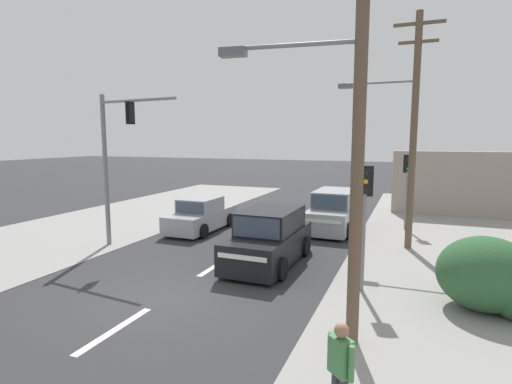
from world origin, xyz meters
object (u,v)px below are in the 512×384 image
utility_pole_foreground_right (351,122)px  sedan_oncoming_near (201,216)px  utility_pole_midground_right (410,125)px  suv_kerbside_parked (334,212)px  traffic_signal_mast (115,151)px  pedestal_signal_far_median (408,179)px  pedestrian_at_kerb (340,368)px  pedestal_signal_right_kerb (364,207)px  suv_crossing_left (269,238)px

utility_pole_foreground_right → sedan_oncoming_near: size_ratio=2.01×
utility_pole_midground_right → suv_kerbside_parked: size_ratio=1.95×
traffic_signal_mast → pedestal_signal_far_median: size_ratio=1.69×
pedestal_signal_far_median → sedan_oncoming_near: 9.80m
traffic_signal_mast → sedan_oncoming_near: bearing=65.3°
pedestrian_at_kerb → sedan_oncoming_near: bearing=128.1°
pedestal_signal_right_kerb → suv_kerbside_parked: size_ratio=0.78×
utility_pole_midground_right → utility_pole_foreground_right: bearing=-96.8°
utility_pole_midground_right → traffic_signal_mast: bearing=-159.9°
pedestal_signal_right_kerb → pedestrian_at_kerb: pedestal_signal_right_kerb is taller
traffic_signal_mast → suv_crossing_left: 7.02m
pedestal_signal_right_kerb → pedestal_signal_far_median: (0.98, 8.61, 0.00)m
utility_pole_foreground_right → traffic_signal_mast: size_ratio=1.42×
utility_pole_midground_right → suv_crossing_left: 6.94m
utility_pole_foreground_right → utility_pole_midground_right: size_ratio=0.96×
traffic_signal_mast → pedestrian_at_kerb: traffic_signal_mast is taller
traffic_signal_mast → pedestal_signal_far_median: 12.98m
pedestrian_at_kerb → pedestal_signal_right_kerb: bearing=93.6°
pedestal_signal_right_kerb → sedan_oncoming_near: 9.57m
utility_pole_midground_right → suv_crossing_left: bearing=-138.8°
utility_pole_foreground_right → utility_pole_midground_right: bearing=83.2°
pedestal_signal_far_median → pedestal_signal_right_kerb: bearing=-96.5°
pedestal_signal_far_median → suv_kerbside_parked: (-3.15, -1.23, -1.53)m
sedan_oncoming_near → pedestrian_at_kerb: 13.49m
utility_pole_midground_right → pedestrian_at_kerb: size_ratio=5.48×
suv_kerbside_parked → sedan_oncoming_near: (-5.80, -2.37, -0.18)m
utility_pole_midground_right → pedestal_signal_right_kerb: size_ratio=2.51×
suv_kerbside_parked → pedestrian_at_kerb: (2.51, -12.99, 0.04)m
pedestal_signal_right_kerb → pedestal_signal_far_median: 8.66m
utility_pole_foreground_right → traffic_signal_mast: utility_pole_foreground_right is taller
pedestal_signal_right_kerb → utility_pole_foreground_right: bearing=-89.7°
utility_pole_midground_right → pedestal_signal_far_median: (-0.03, 3.37, -2.40)m
suv_crossing_left → pedestal_signal_far_median: bearing=59.1°
utility_pole_foreground_right → suv_kerbside_parked: bearing=101.8°
pedestal_signal_right_kerb → utility_pole_midground_right: bearing=79.1°
suv_crossing_left → sedan_oncoming_near: (-4.67, 3.54, -0.18)m
utility_pole_foreground_right → suv_kerbside_parked: (-2.18, 10.42, -3.74)m
utility_pole_foreground_right → pedestrian_at_kerb: size_ratio=5.24×
utility_pole_foreground_right → traffic_signal_mast: (-9.68, 4.36, -0.79)m
pedestal_signal_far_median → suv_kerbside_parked: bearing=-158.7°
utility_pole_foreground_right → suv_crossing_left: (-3.31, 4.51, -3.74)m
utility_pole_foreground_right → pedestal_signal_right_kerb: size_ratio=2.40×
pedestal_signal_far_median → suv_crossing_left: (-4.28, -7.14, -1.53)m
pedestrian_at_kerb → suv_crossing_left: bearing=117.2°
suv_crossing_left → pedestrian_at_kerb: suv_crossing_left is taller
pedestal_signal_right_kerb → suv_crossing_left: bearing=156.0°
utility_pole_midground_right → suv_kerbside_parked: (-3.17, 2.15, -3.94)m
utility_pole_midground_right → sedan_oncoming_near: utility_pole_midground_right is taller
suv_kerbside_parked → sedan_oncoming_near: suv_kerbside_parked is taller
utility_pole_foreground_right → pedestal_signal_far_median: (0.96, 11.65, -2.20)m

